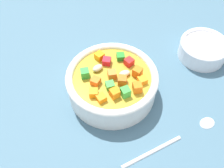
# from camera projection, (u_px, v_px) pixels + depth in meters

# --- Properties ---
(ground_plane) EXTENTS (1.40, 1.40, 0.02)m
(ground_plane) POSITION_uv_depth(u_px,v_px,m) (112.00, 95.00, 0.57)
(ground_plane) COLOR #42667A
(soup_bowl_main) EXTENTS (0.19, 0.19, 0.07)m
(soup_bowl_main) POSITION_uv_depth(u_px,v_px,m) (112.00, 83.00, 0.54)
(soup_bowl_main) COLOR white
(soup_bowl_main) RESTS_ON ground_plane
(spoon) EXTENTS (0.15, 0.17, 0.01)m
(spoon) POSITION_uv_depth(u_px,v_px,m) (178.00, 138.00, 0.50)
(spoon) COLOR silver
(spoon) RESTS_ON ground_plane
(side_bowl_small) EXTENTS (0.11, 0.11, 0.04)m
(side_bowl_small) POSITION_uv_depth(u_px,v_px,m) (203.00, 49.00, 0.61)
(side_bowl_small) COLOR white
(side_bowl_small) RESTS_ON ground_plane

